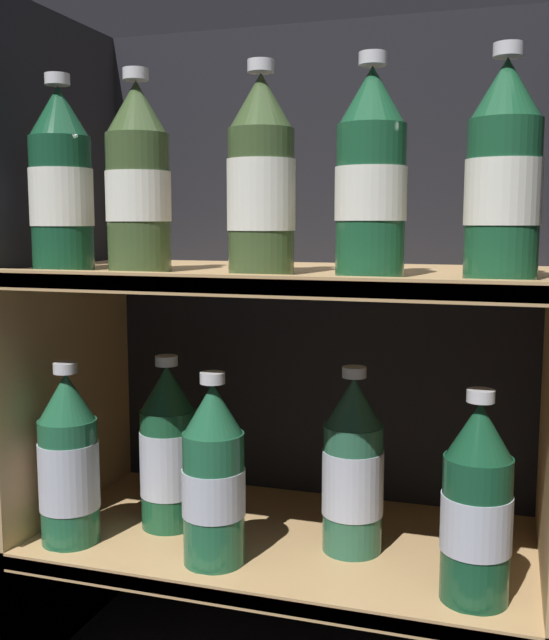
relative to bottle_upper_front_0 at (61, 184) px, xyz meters
name	(u,v)px	position (x,y,z in m)	size (l,w,h in m)	color
fridge_back_wall	(319,329)	(0.27, 0.29, -0.22)	(0.73, 0.02, 0.93)	black
fridge_side_left	(57,335)	(-0.08, 0.10, -0.22)	(0.02, 0.39, 0.93)	black
shelf_lower	(283,561)	(0.27, 0.09, -0.51)	(0.69, 0.35, 0.20)	tan
shelf_upper	(284,380)	(0.27, 0.10, -0.26)	(0.69, 0.35, 0.57)	tan
bottle_upper_front_0	(61,184)	(0.00, 0.00, 0.00)	(0.08, 0.08, 0.25)	#144228
bottle_upper_front_1	(138,182)	(0.11, 0.00, 0.00)	(0.08, 0.08, 0.25)	#384C28
bottle_upper_front_2	(262,181)	(0.27, 0.00, 0.00)	(0.08, 0.08, 0.25)	#384C28
bottle_upper_front_3	(371,178)	(0.40, 0.00, 0.00)	(0.08, 0.08, 0.25)	#194C2D
bottle_upper_front_4	(503,176)	(0.55, 0.00, 0.00)	(0.08, 0.08, 0.25)	#194C2D
bottle_lower_front_0	(69,464)	(0.00, 0.00, -0.37)	(0.08, 0.08, 0.25)	#1E5638
bottle_lower_front_1	(214,478)	(0.21, 0.00, -0.37)	(0.08, 0.08, 0.25)	#1E5638
bottle_lower_front_2	(477,508)	(0.53, 0.00, -0.37)	(0.08, 0.08, 0.25)	#144228
bottle_lower_back_0	(168,452)	(0.10, 0.09, -0.37)	(0.08, 0.08, 0.25)	#194C2D
bottle_lower_back_1	(353,470)	(0.37, 0.09, -0.37)	(0.08, 0.08, 0.25)	#285B42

